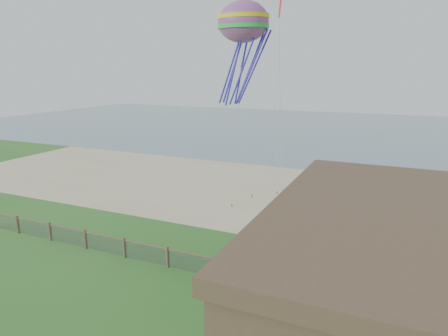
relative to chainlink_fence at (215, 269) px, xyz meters
The scene contains 5 objects.
sand_beach 16.01m from the chainlink_fence, 90.00° to the left, with size 72.00×20.00×0.02m, color tan.
ocean 60.00m from the chainlink_fence, 90.00° to the left, with size 160.00×68.00×0.02m, color slate.
chainlink_fence is the anchor object (origin of this frame).
picnic_table 2.03m from the chainlink_fence, 29.59° to the right, with size 1.85×1.40×0.78m, color brown, non-canonical shape.
octopus_kite 14.20m from the chainlink_fence, 102.24° to the left, with size 3.51×2.48×7.23m, color #FF3228, non-canonical shape.
Camera 1 is at (8.40, -11.59, 10.85)m, focal length 32.00 mm.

